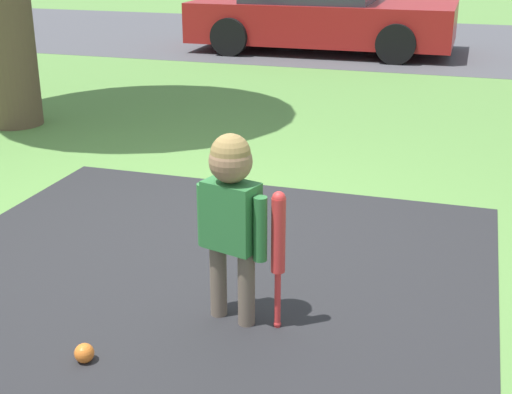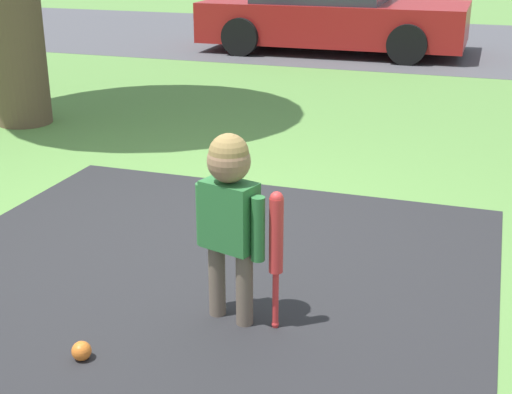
{
  "view_description": "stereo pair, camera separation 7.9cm",
  "coord_description": "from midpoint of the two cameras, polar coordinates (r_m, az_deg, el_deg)",
  "views": [
    {
      "loc": [
        1.74,
        -3.99,
        1.86
      ],
      "look_at": [
        0.68,
        -0.59,
        0.52
      ],
      "focal_mm": 50.0,
      "sensor_mm": 36.0,
      "label": 1
    },
    {
      "loc": [
        1.81,
        -3.96,
        1.86
      ],
      "look_at": [
        0.68,
        -0.59,
        0.52
      ],
      "focal_mm": 50.0,
      "sensor_mm": 36.0,
      "label": 2
    }
  ],
  "objects": [
    {
      "name": "ground_plane",
      "position": [
        4.73,
        -5.06,
        -2.63
      ],
      "size": [
        60.0,
        60.0,
        0.0
      ],
      "primitive_type": "plane",
      "color": "#5B8C42"
    },
    {
      "name": "sports_ball",
      "position": [
        3.43,
        -13.13,
        -11.91
      ],
      "size": [
        0.09,
        0.09,
        0.09
      ],
      "color": "orange",
      "rests_on": "ground"
    },
    {
      "name": "street_strip",
      "position": [
        13.2,
        10.91,
        12.15
      ],
      "size": [
        40.0,
        6.0,
        0.01
      ],
      "color": "#4C4C51",
      "rests_on": "ground"
    },
    {
      "name": "baseball_bat",
      "position": [
        3.4,
        2.29,
        -3.59
      ],
      "size": [
        0.07,
        0.07,
        0.72
      ],
      "color": "red",
      "rests_on": "ground"
    },
    {
      "name": "parked_car",
      "position": [
        11.91,
        6.28,
        14.37
      ],
      "size": [
        4.16,
        2.07,
        1.25
      ],
      "rotation": [
        0.0,
        0.0,
        0.01
      ],
      "color": "maroon",
      "rests_on": "ground"
    },
    {
      "name": "child",
      "position": [
        3.41,
        -1.47,
        -0.48
      ],
      "size": [
        0.39,
        0.22,
        0.98
      ],
      "rotation": [
        0.0,
        0.0,
        -0.28
      ],
      "color": "#6B5B4C",
      "rests_on": "ground"
    }
  ]
}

